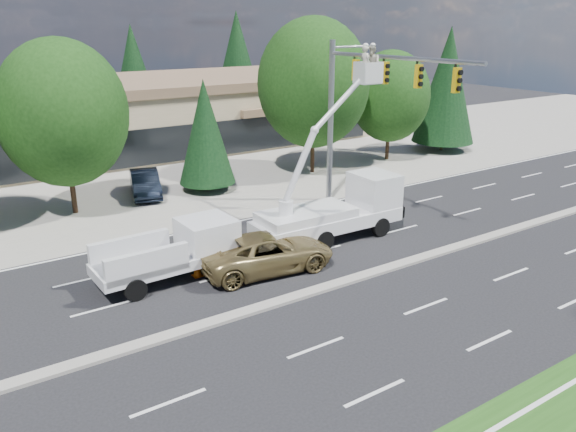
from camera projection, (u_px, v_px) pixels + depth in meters
ground at (264, 308)px, 20.49m from camera, size 140.00×140.00×0.00m
concrete_apron at (104, 184)px, 36.25m from camera, size 140.00×22.00×0.01m
road_median at (264, 306)px, 20.47m from camera, size 120.00×0.55×0.12m
strip_mall at (62, 119)px, 43.19m from camera, size 50.40×15.40×5.50m
tree_front_d at (63, 113)px, 28.98m from camera, size 6.66×6.66×9.25m
tree_front_e at (205, 132)px, 33.73m from camera, size 3.43×3.43×6.77m
tree_front_f at (313, 83)px, 37.12m from camera, size 7.45×7.45×10.33m
tree_front_g at (390, 96)px, 41.21m from camera, size 5.81×5.81×8.06m
tree_front_h at (447, 85)px, 44.19m from camera, size 4.90×4.90×9.66m
tree_back_c at (134, 70)px, 57.09m from camera, size 4.96×4.96×9.77m
tree_back_d at (237, 59)px, 63.11m from camera, size 5.67×5.67×11.17m
signal_mast at (357, 99)px, 29.30m from camera, size 2.76×10.16×9.00m
utility_pickup at (177, 256)px, 22.70m from camera, size 5.83×2.44×2.21m
bucket_truck at (340, 199)px, 26.71m from camera, size 7.55×2.57×9.00m
traffic_cone_b at (197, 268)px, 22.95m from camera, size 0.40×0.40×0.70m
traffic_cone_c at (230, 258)px, 23.93m from camera, size 0.40×0.40×0.70m
minivan at (267, 252)px, 23.39m from camera, size 6.00×3.33×1.59m
parked_car_east at (145, 183)px, 33.57m from camera, size 2.74×4.83×1.51m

